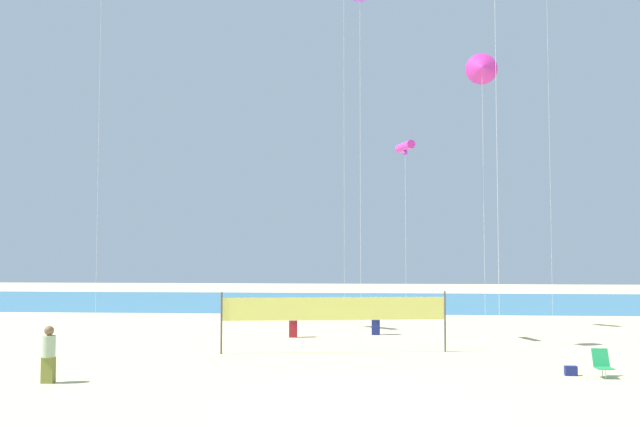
# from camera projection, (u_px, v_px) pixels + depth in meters

# --- Properties ---
(ground_plane) EXTENTS (120.00, 120.00, 0.00)m
(ground_plane) POSITION_uv_depth(u_px,v_px,m) (360.00, 406.00, 17.20)
(ground_plane) COLOR #D1BC89
(ocean_band) EXTENTS (120.00, 20.00, 0.01)m
(ocean_band) POSITION_uv_depth(u_px,v_px,m) (363.00, 302.00, 51.08)
(ocean_band) COLOR teal
(ocean_band) RESTS_ON ground
(beachgoer_coral_shirt) EXTENTS (0.41, 0.41, 1.81)m
(beachgoer_coral_shirt) POSITION_uv_depth(u_px,v_px,m) (376.00, 315.00, 31.43)
(beachgoer_coral_shirt) COLOR navy
(beachgoer_coral_shirt) RESTS_ON ground
(beachgoer_sage_shirt) EXTENTS (0.40, 0.40, 1.74)m
(beachgoer_sage_shirt) POSITION_uv_depth(u_px,v_px,m) (49.00, 352.00, 20.17)
(beachgoer_sage_shirt) COLOR olive
(beachgoer_sage_shirt) RESTS_ON ground
(beachgoer_plum_shirt) EXTENTS (0.38, 0.38, 1.68)m
(beachgoer_plum_shirt) POSITION_uv_depth(u_px,v_px,m) (293.00, 318.00, 30.54)
(beachgoer_plum_shirt) COLOR maroon
(beachgoer_plum_shirt) RESTS_ON ground
(folding_beach_chair) EXTENTS (0.52, 0.65, 0.89)m
(folding_beach_chair) POSITION_uv_depth(u_px,v_px,m) (602.00, 363.00, 21.06)
(folding_beach_chair) COLOR #1E8C4C
(folding_beach_chair) RESTS_ON ground
(volleyball_net) EXTENTS (8.88, 1.23, 2.40)m
(volleyball_net) POSITION_uv_depth(u_px,v_px,m) (334.00, 311.00, 26.07)
(volleyball_net) COLOR #4C4C51
(volleyball_net) RESTS_ON ground
(beach_handbag) EXTENTS (0.39, 0.20, 0.31)m
(beach_handbag) POSITION_uv_depth(u_px,v_px,m) (571.00, 371.00, 21.31)
(beach_handbag) COLOR navy
(beach_handbag) RESTS_ON ground
(kite_magenta_tube) EXTENTS (0.82, 1.54, 8.87)m
(kite_magenta_tube) POSITION_uv_depth(u_px,v_px,m) (405.00, 147.00, 29.50)
(kite_magenta_tube) COLOR silver
(kite_magenta_tube) RESTS_ON ground
(kite_magenta_delta) EXTENTS (1.39, 0.37, 12.56)m
(kite_magenta_delta) POSITION_uv_depth(u_px,v_px,m) (482.00, 68.00, 28.35)
(kite_magenta_delta) COLOR silver
(kite_magenta_delta) RESTS_ON ground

